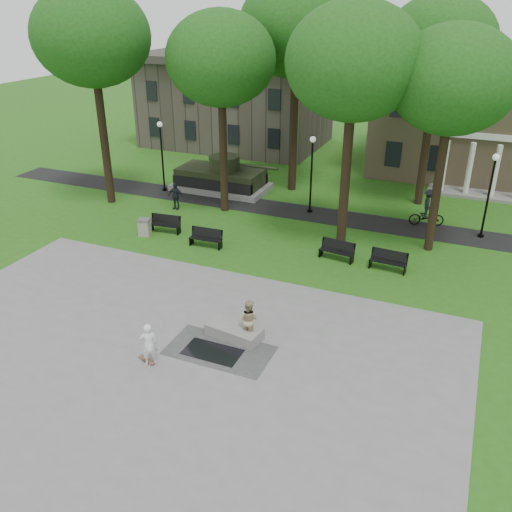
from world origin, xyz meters
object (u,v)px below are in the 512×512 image
Objects in this scene: skateboarder at (149,344)px; trash_bin at (145,227)px; cyclist at (427,211)px; concrete_block at (234,331)px; park_bench_0 at (166,223)px; friend_watching at (249,319)px.

trash_bin is (-6.83, 9.97, -0.38)m from skateboarder.
cyclist is 16.27m from trash_bin.
park_bench_0 is at bearing 135.09° from concrete_block.
skateboarder is at bearing 53.19° from friend_watching.
friend_watching is at bearing -48.36° from park_bench_0.
cyclist is at bearing 20.94° from park_bench_0.
park_bench_0 is 1.20m from trash_bin.
skateboarder is 1.76× the size of trash_bin.
skateboarder is at bearing -55.61° from trash_bin.
skateboarder is 1.02× the size of friend_watching.
friend_watching reaches higher than concrete_block.
trash_bin is at bearing -140.01° from park_bench_0.
concrete_block is 1.01× the size of cyclist.
concrete_block is 0.83m from friend_watching.
friend_watching is at bearing 145.56° from cyclist.
friend_watching is 0.91× the size of park_bench_0.
cyclist is (4.89, 14.71, 0.04)m from friend_watching.
friend_watching is 1.74× the size of trash_bin.
skateboarder is at bearing 140.88° from cyclist.
skateboarder reaches higher than concrete_block.
park_bench_0 is at bearing -97.68° from skateboarder.
trash_bin is at bearing 141.12° from concrete_block.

